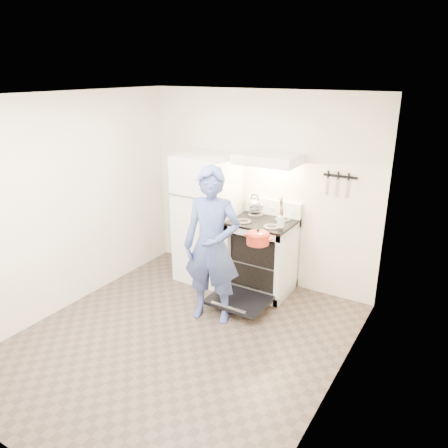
{
  "coord_description": "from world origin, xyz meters",
  "views": [
    {
      "loc": [
        2.45,
        -3.14,
        2.72
      ],
      "look_at": [
        -0.05,
        1.0,
        1.0
      ],
      "focal_mm": 35.0,
      "sensor_mm": 36.0,
      "label": 1
    }
  ],
  "objects_px": {
    "refrigerator": "(207,218)",
    "dutch_oven": "(258,239)",
    "person": "(212,246)",
    "stove_body": "(262,257)",
    "tea_kettle": "(255,204)"
  },
  "relations": [
    {
      "from": "refrigerator",
      "to": "stove_body",
      "type": "xyz_separation_m",
      "value": [
        0.81,
        0.02,
        -0.39
      ]
    },
    {
      "from": "refrigerator",
      "to": "dutch_oven",
      "type": "distance_m",
      "value": 1.11
    },
    {
      "from": "person",
      "to": "dutch_oven",
      "type": "distance_m",
      "value": 0.53
    },
    {
      "from": "refrigerator",
      "to": "person",
      "type": "bearing_deg",
      "value": -54.09
    },
    {
      "from": "stove_body",
      "to": "dutch_oven",
      "type": "relative_size",
      "value": 2.82
    },
    {
      "from": "refrigerator",
      "to": "dutch_oven",
      "type": "xyz_separation_m",
      "value": [
        1.0,
        -0.49,
        0.07
      ]
    },
    {
      "from": "stove_body",
      "to": "person",
      "type": "xyz_separation_m",
      "value": [
        -0.18,
        -0.9,
        0.43
      ]
    },
    {
      "from": "stove_body",
      "to": "dutch_oven",
      "type": "distance_m",
      "value": 0.71
    },
    {
      "from": "stove_body",
      "to": "person",
      "type": "relative_size",
      "value": 0.52
    },
    {
      "from": "refrigerator",
      "to": "tea_kettle",
      "type": "distance_m",
      "value": 0.66
    },
    {
      "from": "refrigerator",
      "to": "person",
      "type": "relative_size",
      "value": 0.96
    },
    {
      "from": "refrigerator",
      "to": "dutch_oven",
      "type": "height_order",
      "value": "refrigerator"
    },
    {
      "from": "person",
      "to": "refrigerator",
      "type": "bearing_deg",
      "value": 112.15
    },
    {
      "from": "refrigerator",
      "to": "dutch_oven",
      "type": "relative_size",
      "value": 5.22
    },
    {
      "from": "refrigerator",
      "to": "stove_body",
      "type": "relative_size",
      "value": 1.85
    }
  ]
}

